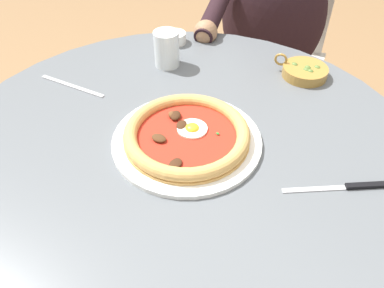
% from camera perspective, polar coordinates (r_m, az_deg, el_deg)
% --- Properties ---
extents(dining_table, '(1.02, 1.02, 0.73)m').
position_cam_1_polar(dining_table, '(0.88, -1.47, -6.68)').
color(dining_table, '#565B60').
rests_on(dining_table, ground).
extents(pizza_on_plate, '(0.31, 0.31, 0.04)m').
position_cam_1_polar(pizza_on_plate, '(0.77, -0.61, 1.07)').
color(pizza_on_plate, white).
rests_on(pizza_on_plate, dining_table).
extents(water_glass, '(0.07, 0.07, 0.09)m').
position_cam_1_polar(water_glass, '(1.02, -3.80, 13.70)').
color(water_glass, silver).
rests_on(water_glass, dining_table).
extents(steak_knife, '(0.13, 0.18, 0.01)m').
position_cam_1_polar(steak_knife, '(0.76, 23.29, -5.84)').
color(steak_knife, silver).
rests_on(steak_knife, dining_table).
extents(ramekin_capers, '(0.06, 0.06, 0.03)m').
position_cam_1_polar(ramekin_capers, '(1.13, -2.61, 15.66)').
color(ramekin_capers, white).
rests_on(ramekin_capers, dining_table).
extents(olive_pan, '(0.13, 0.11, 0.05)m').
position_cam_1_polar(olive_pan, '(1.02, 16.50, 10.41)').
color(olive_pan, olive).
rests_on(olive_pan, dining_table).
extents(fork_utensil, '(0.18, 0.08, 0.00)m').
position_cam_1_polar(fork_utensil, '(0.99, -17.51, 8.28)').
color(fork_utensil, '#BCBCC1').
rests_on(fork_utensil, dining_table).
extents(diner_person, '(0.43, 0.58, 1.13)m').
position_cam_1_polar(diner_person, '(1.50, 10.78, 11.55)').
color(diner_person, '#282833').
rests_on(diner_person, ground).
extents(cafe_chair_diner, '(0.54, 0.54, 0.82)m').
position_cam_1_polar(cafe_chair_diner, '(1.62, 12.14, 13.78)').
color(cafe_chair_diner, beige).
rests_on(cafe_chair_diner, ground).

